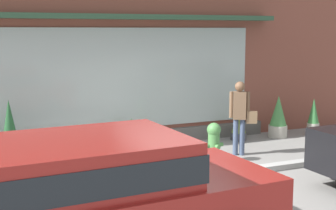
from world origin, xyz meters
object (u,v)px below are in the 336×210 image
(potted_plant_window_left, at_px, (132,136))
(potted_plant_trailing_edge, at_px, (239,125))
(pedestrian_with_handbag, at_px, (240,113))
(fire_hydrant, at_px, (214,142))
(potted_plant_window_right, at_px, (313,117))
(potted_plant_window_center, at_px, (10,134))
(potted_plant_near_hydrant, at_px, (278,117))
(parked_car_red, at_px, (94,194))

(potted_plant_window_left, bearing_deg, potted_plant_trailing_edge, 1.23)
(potted_plant_window_left, bearing_deg, pedestrian_with_handbag, -30.53)
(fire_hydrant, xyz_separation_m, potted_plant_window_right, (3.91, 1.37, 0.03))
(potted_plant_window_center, bearing_deg, potted_plant_near_hydrant, -0.29)
(fire_hydrant, distance_m, parked_car_red, 5.10)
(potted_plant_window_right, bearing_deg, potted_plant_trailing_edge, 173.13)
(parked_car_red, distance_m, potted_plant_window_left, 5.63)
(pedestrian_with_handbag, relative_size, potted_plant_window_center, 1.20)
(parked_car_red, relative_size, potted_plant_window_center, 3.15)
(parked_car_red, height_order, potted_plant_window_left, parked_car_red)
(pedestrian_with_handbag, bearing_deg, potted_plant_trailing_edge, 86.93)
(potted_plant_window_right, bearing_deg, potted_plant_near_hydrant, 173.96)
(potted_plant_window_left, bearing_deg, potted_plant_window_center, -178.86)
(potted_plant_trailing_edge, xyz_separation_m, potted_plant_window_center, (-5.75, -0.12, 0.29))
(fire_hydrant, xyz_separation_m, parked_car_red, (-3.66, -3.53, 0.46))
(parked_car_red, bearing_deg, potted_plant_window_center, 92.19)
(fire_hydrant, distance_m, pedestrian_with_handbag, 1.05)
(parked_car_red, bearing_deg, potted_plant_window_right, 30.38)
(potted_plant_window_center, bearing_deg, potted_plant_window_right, -1.08)
(pedestrian_with_handbag, distance_m, potted_plant_near_hydrant, 2.34)
(fire_hydrant, height_order, potted_plant_trailing_edge, fire_hydrant)
(fire_hydrant, relative_size, parked_car_red, 0.19)
(potted_plant_window_center, relative_size, potted_plant_window_left, 1.75)
(fire_hydrant, bearing_deg, parked_car_red, -136.03)
(parked_car_red, xyz_separation_m, potted_plant_window_center, (-0.42, 5.05, -0.22))
(potted_plant_window_right, bearing_deg, parked_car_red, -147.08)
(pedestrian_with_handbag, relative_size, potted_plant_window_right, 1.69)
(potted_plant_window_left, bearing_deg, parked_car_red, -114.51)
(fire_hydrant, distance_m, potted_plant_window_left, 2.06)
(potted_plant_trailing_edge, height_order, potted_plant_window_left, potted_plant_trailing_edge)
(pedestrian_with_handbag, relative_size, potted_plant_trailing_edge, 2.07)
(potted_plant_window_center, bearing_deg, pedestrian_with_handbag, -14.03)
(potted_plant_window_left, height_order, potted_plant_near_hydrant, potted_plant_near_hydrant)
(parked_car_red, bearing_deg, pedestrian_with_handbag, 37.75)
(pedestrian_with_handbag, bearing_deg, parked_car_red, -111.39)
(pedestrian_with_handbag, height_order, potted_plant_window_center, pedestrian_with_handbag)
(potted_plant_trailing_edge, bearing_deg, fire_hydrant, -135.55)
(potted_plant_trailing_edge, height_order, potted_plant_near_hydrant, potted_plant_near_hydrant)
(pedestrian_with_handbag, xyz_separation_m, parked_car_red, (-4.51, -3.82, -0.09))
(fire_hydrant, distance_m, potted_plant_near_hydrant, 3.18)
(fire_hydrant, relative_size, potted_plant_window_left, 1.07)
(potted_plant_window_center, height_order, potted_plant_near_hydrant, potted_plant_window_center)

